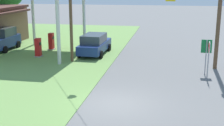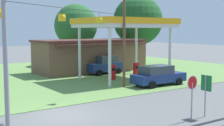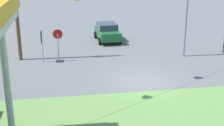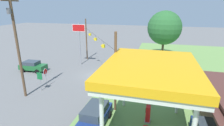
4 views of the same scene
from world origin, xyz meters
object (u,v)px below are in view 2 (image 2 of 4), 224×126
Objects in this scene: gas_station_canopy at (125,24)px; fuel_pump_far at (136,71)px; tree_far_back at (138,21)px; gas_station_store at (91,55)px; stop_sign_roadside at (192,88)px; stop_sign_overhead at (6,16)px; car_at_pumps_rear at (105,65)px; fuel_pump_near at (112,73)px; car_at_pumps_front at (158,75)px; route_sign at (206,87)px; tree_behind_station at (76,26)px.

gas_station_canopy reaches higher than fuel_pump_far.
gas_station_store is at bearing -165.70° from tree_far_back.
stop_sign_overhead is (-9.76, 0.31, 3.62)m from stop_sign_roadside.
gas_station_canopy reaches higher than car_at_pumps_rear.
car_at_pumps_front is (1.83, -4.45, 0.18)m from fuel_pump_near.
stop_sign_roadside is at bearing -112.77° from gas_station_canopy.
car_at_pumps_front is at bearing 28.70° from stop_sign_overhead.
route_sign reaches higher than car_at_pumps_rear.
gas_station_store is 1.54× the size of tree_behind_station.
fuel_pump_far is at bearing 101.01° from car_at_pumps_rear.
gas_station_canopy reaches higher than stop_sign_roadside.
route_sign is at bearing 73.71° from car_at_pumps_rear.
tree_behind_station is at bearing 74.48° from fuel_pump_near.
gas_station_store is 5.52× the size of route_sign.
fuel_pump_near is at bearing 180.00° from fuel_pump_far.
tree_behind_station is (7.02, 28.17, 3.85)m from route_sign.
tree_far_back is at bearing 42.20° from stop_sign_overhead.
stop_sign_overhead is 0.87× the size of tree_behind_station.
gas_station_canopy is 0.65× the size of gas_station_store.
stop_sign_overhead reaches higher than stop_sign_roadside.
route_sign is at bearing -108.29° from gas_station_canopy.
tree_far_back is at bearing 14.30° from gas_station_store.
gas_station_canopy is at bearing 71.71° from route_sign.
car_at_pumps_front is at bearing -123.64° from tree_far_back.
tree_far_back reaches higher than fuel_pump_far.
stop_sign_roadside is at bearing -178.89° from route_sign.
gas_station_store reaches higher than car_at_pumps_rear.
stop_sign_roadside is 0.26× the size of tree_far_back.
gas_station_canopy is 5.00m from fuel_pump_near.
stop_sign_overhead is at bearing -142.30° from fuel_pump_far.
route_sign is 29.28m from tree_behind_station.
car_at_pumps_rear is at bearing -101.01° from tree_behind_station.
tree_far_back is at bearing 49.72° from fuel_pump_far.
car_at_pumps_front is (-1.19, -4.45, 0.18)m from fuel_pump_far.
fuel_pump_near is 0.18× the size of tree_behind_station.
gas_station_canopy is 15.06m from tree_behind_station.
tree_far_back reaches higher than gas_station_store.
gas_station_canopy is at bearing 40.32° from stop_sign_overhead.
fuel_pump_near is at bearing 77.73° from route_sign.
fuel_pump_far is at bearing -130.28° from tree_far_back.
car_at_pumps_front is 8.92m from car_at_pumps_rear.
car_at_pumps_rear is at bearing -150.04° from tree_far_back.
car_at_pumps_rear reaches higher than fuel_pump_near.
car_at_pumps_rear is at bearing 64.77° from fuel_pump_near.
route_sign is (-5.00, -17.80, 0.66)m from car_at_pumps_rear.
car_at_pumps_front is at bearing -91.22° from gas_station_store.
fuel_pump_near is at bearing 64.19° from car_at_pumps_rear.
tree_behind_station reaches higher than gas_station_canopy.
tree_far_back is (9.20, 2.34, 4.35)m from gas_station_store.
gas_station_store reaches higher than route_sign.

